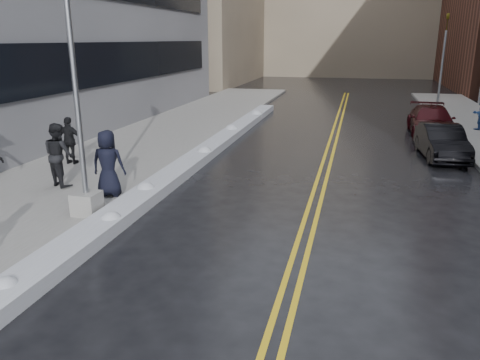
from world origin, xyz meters
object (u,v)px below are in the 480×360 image
Objects in this scene: traffic_signal at (443,60)px; pedestrian_c at (108,163)px; pedestrian_b at (59,155)px; pedestrian_east at (480,113)px; car_black at (442,142)px; pedestrian_d at (70,141)px; car_maroon at (431,121)px; lamppost at (79,126)px.

traffic_signal is 3.02× the size of pedestrian_c.
pedestrian_east is (15.16, 13.70, -0.17)m from pedestrian_b.
pedestrian_east is at bearing 62.15° from car_black.
car_black is at bearing -163.36° from pedestrian_d.
car_black is at bearing 40.52° from pedestrian_east.
traffic_signal is at bearing -128.73° from pedestrian_c.
traffic_signal is 3.40× the size of pedestrian_d.
pedestrian_b is 17.58m from car_maroon.
pedestrian_east reaches higher than car_maroon.
pedestrian_d is at bearing -144.55° from car_maroon.
traffic_signal is 6.75m from pedestrian_east.
car_black is at bearing -97.21° from traffic_signal.
pedestrian_d is at bearing -164.80° from car_black.
pedestrian_c reaches higher than pedestrian_d.
pedestrian_east is (1.15, -6.20, -2.41)m from traffic_signal.
car_maroon is (12.64, 12.21, -0.43)m from pedestrian_b.
car_maroon reaches higher than car_black.
traffic_signal is 2.98× the size of pedestrian_b.
traffic_signal is at bearing 80.37° from car_maroon.
pedestrian_b reaches higher than car_maroon.
car_maroon is at bearing -138.11° from pedestrian_c.
lamppost is 3.84× the size of pedestrian_c.
pedestrian_east is at bearing 50.66° from lamppost.
pedestrian_b reaches higher than car_black.
pedestrian_d is 1.05× the size of pedestrian_east.
pedestrian_c is 0.40× the size of car_maroon.
pedestrian_b is 0.49× the size of car_black.
pedestrian_c is at bearing -129.32° from car_maroon.
traffic_signal reaches higher than pedestrian_d.
pedestrian_d reaches higher than car_black.
pedestrian_b is 1.01× the size of pedestrian_c.
traffic_signal reaches higher than pedestrian_b.
car_maroon is at bearing 53.89° from lamppost.
car_maroon is at bearing 4.53° from pedestrian_east.
pedestrian_d is (-3.45, 4.57, -1.50)m from lamppost.
pedestrian_b is at bearing -153.81° from car_black.
pedestrian_east is (16.40, 11.23, -0.04)m from pedestrian_d.
traffic_signal is 24.44m from pedestrian_b.
lamppost is 2.08m from pedestrian_c.
car_maroon is (-2.51, -1.49, -0.27)m from pedestrian_east.
pedestrian_d is 16.97m from car_maroon.
pedestrian_c is 16.61m from car_maroon.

